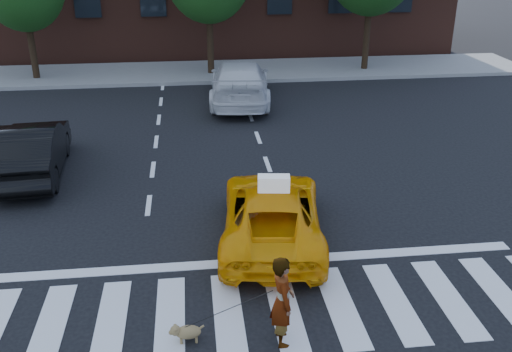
# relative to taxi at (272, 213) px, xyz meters

# --- Properties ---
(ground) EXTENTS (120.00, 120.00, 0.00)m
(ground) POSITION_rel_taxi_xyz_m (-1.12, -2.50, -0.62)
(ground) COLOR black
(ground) RESTS_ON ground
(crosswalk) EXTENTS (13.00, 2.40, 0.01)m
(crosswalk) POSITION_rel_taxi_xyz_m (-1.12, -2.50, -0.61)
(crosswalk) COLOR silver
(crosswalk) RESTS_ON ground
(stop_line) EXTENTS (12.00, 0.30, 0.01)m
(stop_line) POSITION_rel_taxi_xyz_m (-1.12, -0.90, -0.61)
(stop_line) COLOR silver
(stop_line) RESTS_ON ground
(sidewalk_far) EXTENTS (30.00, 4.00, 0.15)m
(sidewalk_far) POSITION_rel_taxi_xyz_m (-1.12, 15.00, -0.54)
(sidewalk_far) COLOR slate
(sidewalk_far) RESTS_ON ground
(taxi) EXTENTS (2.60, 4.67, 1.23)m
(taxi) POSITION_rel_taxi_xyz_m (0.00, 0.00, 0.00)
(taxi) COLOR #F29805
(taxi) RESTS_ON ground
(black_sedan) EXTENTS (1.84, 4.45, 1.43)m
(black_sedan) POSITION_rel_taxi_xyz_m (-5.86, 4.16, 0.10)
(black_sedan) COLOR black
(black_sedan) RESTS_ON ground
(white_suv) EXTENTS (2.65, 5.52, 1.55)m
(white_suv) POSITION_rel_taxi_xyz_m (0.28, 10.33, 0.16)
(white_suv) COLOR silver
(white_suv) RESTS_ON ground
(woman) EXTENTS (0.41, 0.60, 1.58)m
(woman) POSITION_rel_taxi_xyz_m (-0.31, -3.30, 0.17)
(woman) COLOR #999999
(woman) RESTS_ON ground
(dog) EXTENTS (0.58, 0.24, 0.33)m
(dog) POSITION_rel_taxi_xyz_m (-1.86, -3.13, -0.42)
(dog) COLOR #866344
(dog) RESTS_ON ground
(taxi_sign) EXTENTS (0.68, 0.36, 0.32)m
(taxi_sign) POSITION_rel_taxi_xyz_m (0.00, -0.20, 0.78)
(taxi_sign) COLOR white
(taxi_sign) RESTS_ON taxi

